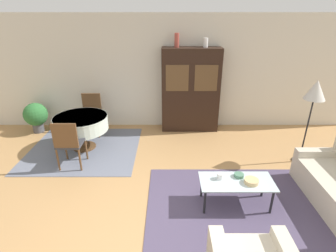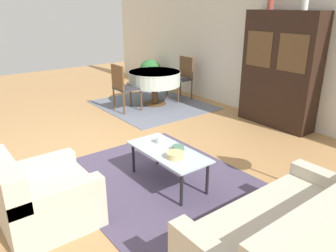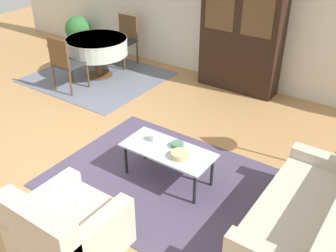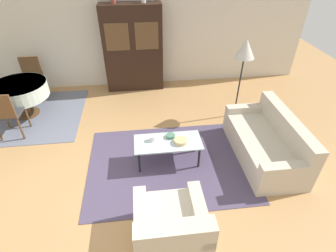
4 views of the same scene
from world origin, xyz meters
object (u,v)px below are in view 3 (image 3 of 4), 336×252
object	(u,v)px
display_cabinet	(242,33)
dining_chair_near	(65,61)
armchair	(66,230)
coffee_table	(168,153)
bowl	(180,155)
potted_plant	(78,30)
couch	(310,221)
dining_table	(97,47)
cup	(154,137)
bowl_small	(177,145)
dining_chair_far	(125,37)

from	to	relation	value
display_cabinet	dining_chair_near	world-z (taller)	display_cabinet
armchair	coffee_table	world-z (taller)	armchair
bowl	potted_plant	size ratio (longest dim) A/B	0.28
couch	potted_plant	size ratio (longest dim) A/B	2.38
display_cabinet	dining_chair_near	bearing A→B (deg)	-142.84
dining_table	cup	bearing A→B (deg)	-34.10
bowl_small	potted_plant	world-z (taller)	potted_plant
armchair	dining_table	distance (m)	4.25
coffee_table	dining_chair_near	world-z (taller)	dining_chair_near
dining_chair_near	bowl_small	bearing A→B (deg)	-17.91
bowl	potted_plant	distance (m)	5.15
dining_chair_far	bowl	world-z (taller)	dining_chair_far
display_cabinet	dining_chair_far	xyz separation A→B (m)	(-2.35, -0.24, -0.44)
armchair	couch	bearing A→B (deg)	37.75
dining_table	potted_plant	size ratio (longest dim) A/B	1.51
armchair	dining_chair_near	distance (m)	3.69
coffee_table	armchair	bearing A→B (deg)	-95.29
bowl	bowl_small	xyz separation A→B (m)	(-0.14, 0.16, -0.01)
dining_table	potted_plant	distance (m)	1.59
armchair	bowl	bearing A→B (deg)	76.74
armchair	dining_chair_far	world-z (taller)	dining_chair_far
dining_chair_near	dining_chair_far	distance (m)	1.55
coffee_table	display_cabinet	xyz separation A→B (m)	(-0.49, 2.83, 0.60)
bowl	armchair	bearing A→B (deg)	-103.26
dining_chair_near	dining_chair_far	xyz separation A→B (m)	(0.00, 1.55, 0.00)
dining_chair_near	bowl_small	xyz separation A→B (m)	(2.89, -0.93, -0.09)
cup	bowl_small	bearing A→B (deg)	9.67
bowl_small	dining_chair_near	bearing A→B (deg)	162.09
couch	dining_chair_near	world-z (taller)	dining_chair_near
coffee_table	dining_chair_far	size ratio (longest dim) A/B	1.15
couch	bowl	size ratio (longest dim) A/B	8.39
display_cabinet	dining_table	world-z (taller)	display_cabinet
dining_chair_far	bowl	size ratio (longest dim) A/B	4.56
armchair	dining_table	world-z (taller)	armchair
dining_chair_far	bowl_small	size ratio (longest dim) A/B	6.52
cup	potted_plant	xyz separation A→B (m)	(-3.95, 2.58, -0.05)
armchair	coffee_table	size ratio (longest dim) A/B	0.79
coffee_table	potted_plant	world-z (taller)	potted_plant
coffee_table	display_cabinet	bearing A→B (deg)	99.76
couch	dining_chair_far	distance (m)	5.24
armchair	display_cabinet	xyz separation A→B (m)	(-0.35, 4.28, 0.70)
cup	dining_chair_near	bearing A→B (deg)	159.23
couch	armchair	xyz separation A→B (m)	(-1.82, -1.41, 0.00)
dining_chair_near	display_cabinet	bearing A→B (deg)	37.16
dining_chair_near	bowl	distance (m)	3.22
bowl	display_cabinet	bearing A→B (deg)	103.35
bowl	dining_table	bearing A→B (deg)	148.37
display_cabinet	potted_plant	xyz separation A→B (m)	(-3.71, -0.19, -0.56)
armchair	potted_plant	bearing A→B (deg)	134.75
couch	dining_chair_far	xyz separation A→B (m)	(-4.52, 2.64, 0.26)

